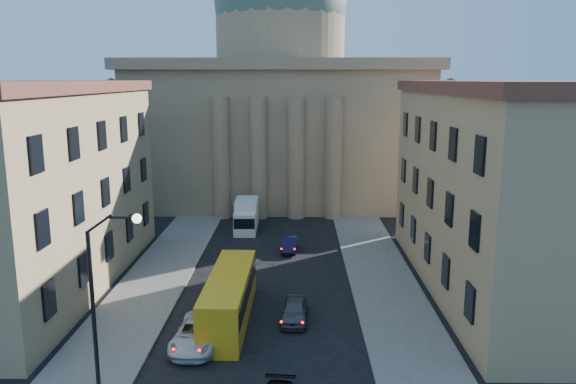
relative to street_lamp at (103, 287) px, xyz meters
name	(u,v)px	position (x,y,z in m)	size (l,w,h in m)	color
sidewalk_left	(136,307)	(-1.53, 10.00, -5.21)	(5.00, 60.00, 0.15)	#605C58
sidewalk_right	(394,308)	(15.47, 10.00, -5.21)	(5.00, 60.00, 0.15)	#605C58
church	(281,103)	(6.97, 47.47, 6.59)	(68.02, 28.76, 36.60)	#7F6C4E
building_left	(27,186)	(-10.03, 14.00, 2.14)	(11.60, 26.60, 14.70)	tan
building_right	(511,187)	(23.97, 14.00, 2.14)	(11.60, 26.60, 14.70)	tan
street_lamp	(103,287)	(0.00, 0.00, 0.00)	(2.62, 0.44, 8.83)	black
car_left_mid	(198,333)	(3.47, 4.76, -4.55)	(2.45, 5.32, 1.48)	silver
car_right_far	(295,310)	(8.93, 8.19, -4.61)	(1.59, 3.96, 1.35)	#4A4A4F
car_right_distant	(289,245)	(8.40, 22.58, -4.68)	(1.29, 3.69, 1.22)	black
city_bus	(229,296)	(4.85, 8.24, -3.70)	(2.60, 10.48, 2.94)	gold
box_truck	(246,216)	(4.04, 29.51, -3.86)	(2.24, 5.50, 3.00)	silver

